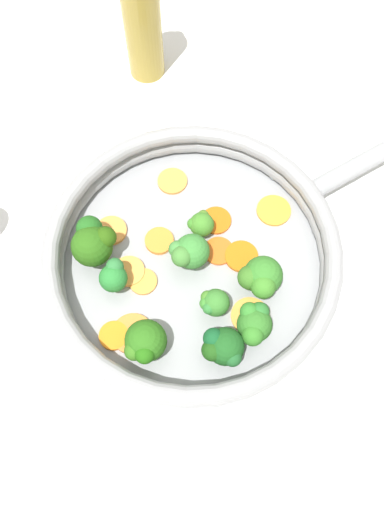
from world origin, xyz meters
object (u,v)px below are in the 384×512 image
carrot_slice_1 (133,334)px  carrot_slice_3 (216,220)px  skillet (192,263)px  broccoli_floret_2 (223,347)px  carrot_slice_7 (129,271)px  broccoli_floret_8 (214,303)px  carrot_slice_2 (172,181)px  carrot_slice_4 (114,336)px  oil_bottle (142,19)px  carrot_slice_5 (250,316)px  broccoli_floret_1 (261,278)px  carrot_slice_11 (274,210)px  broccoli_floret_5 (201,224)px  carrot_slice_6 (159,241)px  broccoli_floret_7 (187,251)px  carrot_slice_10 (111,230)px  carrot_slice_8 (143,281)px  carrot_slice_9 (219,251)px  broccoli_floret_4 (254,324)px  broccoli_floret_3 (114,276)px  broccoli_floret_0 (93,240)px  broccoli_floret_6 (145,343)px  carrot_slice_0 (241,256)px

carrot_slice_1 → carrot_slice_3: (-0.09, -0.15, -0.00)m
skillet → broccoli_floret_2: 0.12m
skillet → carrot_slice_1: size_ratio=6.95×
carrot_slice_7 → broccoli_floret_8: broccoli_floret_8 is taller
carrot_slice_2 → carrot_slice_4: carrot_slice_4 is taller
oil_bottle → carrot_slice_5: bearing=111.3°
carrot_slice_5 → broccoli_floret_8: (0.04, -0.01, 0.03)m
carrot_slice_5 → broccoli_floret_1: size_ratio=0.85×
carrot_slice_11 → broccoli_floret_5: bearing=19.5°
broccoli_floret_8 → carrot_slice_7: bearing=-23.4°
oil_bottle → carrot_slice_6: bearing=97.3°
carrot_slice_7 → broccoli_floret_8: size_ratio=0.88×
broccoli_floret_7 → carrot_slice_3: bearing=-121.0°
carrot_slice_10 → broccoli_floret_7: bearing=159.0°
carrot_slice_8 → broccoli_floret_7: broccoli_floret_7 is taller
broccoli_floret_1 → broccoli_floret_7: same height
carrot_slice_5 → carrot_slice_9: (0.04, -0.08, 0.00)m
broccoli_floret_4 → broccoli_floret_3: bearing=-17.3°
broccoli_floret_1 → carrot_slice_3: bearing=-58.9°
broccoli_floret_0 → carrot_slice_6: bearing=-167.1°
carrot_slice_2 → broccoli_floret_4: (-0.10, 0.19, 0.02)m
carrot_slice_8 → carrot_slice_2: bearing=-101.0°
broccoli_floret_6 → carrot_slice_0: bearing=-132.3°
carrot_slice_3 → broccoli_floret_0: broccoli_floret_0 is taller
broccoli_floret_2 → broccoli_floret_7: same height
carrot_slice_7 → broccoli_floret_1: bearing=175.5°
carrot_slice_1 → carrot_slice_10: size_ratio=1.21×
carrot_slice_4 → broccoli_floret_2: 0.12m
broccoli_floret_2 → broccoli_floret_1: bearing=-117.4°
carrot_slice_4 → carrot_slice_11: carrot_slice_4 is taller
carrot_slice_5 → broccoli_floret_0: broccoli_floret_0 is taller
broccoli_floret_7 → carrot_slice_6: bearing=-35.0°
carrot_slice_10 → carrot_slice_11: (-0.20, -0.04, -0.00)m
oil_bottle → carrot_slice_0: bearing=114.3°
skillet → carrot_slice_9: (-0.03, -0.01, 0.01)m
carrot_slice_0 → carrot_slice_5: carrot_slice_0 is taller
carrot_slice_4 → carrot_slice_8: 0.07m
carrot_slice_1 → carrot_slice_4: 0.02m
carrot_slice_10 → broccoli_floret_6: 0.16m
broccoli_floret_4 → broccoli_floret_8: 0.05m
carrot_slice_10 → carrot_slice_1: bearing=106.2°
carrot_slice_10 → carrot_slice_7: bearing=116.6°
carrot_slice_3 → broccoli_floret_7: bearing=59.0°
carrot_slice_3 → broccoli_floret_6: broccoli_floret_6 is taller
carrot_slice_5 → carrot_slice_10: carrot_slice_10 is taller
carrot_slice_11 → broccoli_floret_7: bearing=34.6°
carrot_slice_5 → broccoli_floret_7: broccoli_floret_7 is taller
carrot_slice_8 → carrot_slice_11: 0.18m
broccoli_floret_4 → oil_bottle: 0.42m
carrot_slice_8 → broccoli_floret_1: size_ratio=0.63×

